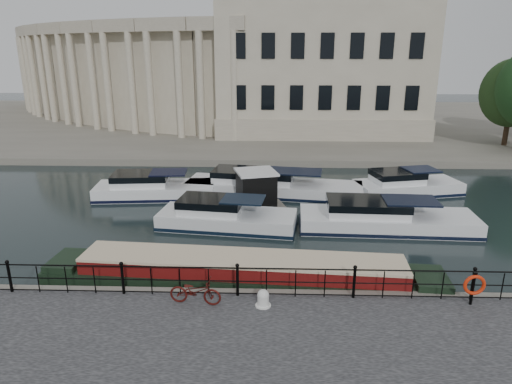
% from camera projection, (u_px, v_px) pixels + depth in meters
% --- Properties ---
extents(ground_plane, '(160.00, 160.00, 0.00)m').
position_uv_depth(ground_plane, '(242.00, 278.00, 18.18)').
color(ground_plane, black).
rests_on(ground_plane, ground).
extents(far_bank, '(120.00, 42.00, 0.55)m').
position_uv_depth(far_bank, '(262.00, 122.00, 55.30)').
color(far_bank, '#6B665B').
rests_on(far_bank, ground_plane).
extents(railing, '(24.14, 0.14, 1.22)m').
position_uv_depth(railing, '(237.00, 279.00, 15.67)').
color(railing, black).
rests_on(railing, near_quay).
extents(civic_building, '(53.55, 31.84, 16.85)m').
position_uv_depth(civic_building, '(252.00, 66.00, 49.21)').
color(civic_building, '#ADA38C').
rests_on(civic_building, far_bank).
extents(bicycle, '(1.83, 0.83, 0.93)m').
position_uv_depth(bicycle, '(195.00, 291.00, 15.22)').
color(bicycle, '#430F0C').
rests_on(bicycle, near_quay).
extents(mooring_bollard, '(0.53, 0.53, 0.59)m').
position_uv_depth(mooring_bollard, '(263.00, 298.00, 15.14)').
color(mooring_bollard, silver).
rests_on(mooring_bollard, near_quay).
extents(life_ring_post, '(0.73, 0.20, 1.19)m').
position_uv_depth(life_ring_post, '(474.00, 285.00, 15.03)').
color(life_ring_post, black).
rests_on(life_ring_post, near_quay).
extents(narrowboat, '(15.54, 3.18, 1.56)m').
position_uv_depth(narrowboat, '(242.00, 277.00, 17.57)').
color(narrowboat, black).
rests_on(narrowboat, ground_plane).
extents(harbour_hut, '(3.56, 3.22, 2.18)m').
position_uv_depth(harbour_hut, '(256.00, 190.00, 26.36)').
color(harbour_hut, '#6B665B').
rests_on(harbour_hut, ground_plane).
extents(cabin_cruisers, '(23.00, 9.70, 1.99)m').
position_uv_depth(cabin_cruisers, '(286.00, 200.00, 26.51)').
color(cabin_cruisers, white).
rests_on(cabin_cruisers, ground_plane).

